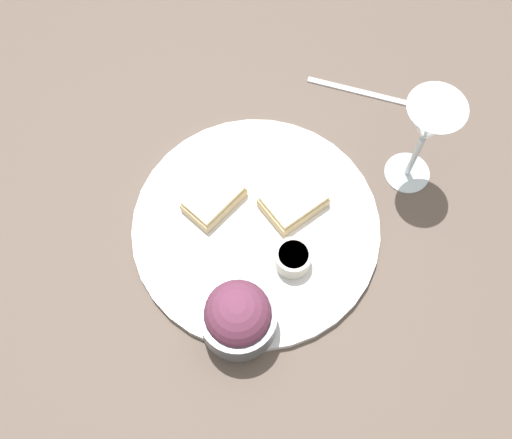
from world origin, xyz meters
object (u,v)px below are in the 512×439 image
Objects in this scene: fork at (363,92)px; cheese_toast_near at (294,201)px; wine_glass at (428,127)px; salad_bowl at (238,316)px; sauce_ramekin at (293,258)px; cheese_toast_far at (214,199)px.

cheese_toast_near is at bearing -11.03° from fork.
wine_glass is (-0.10, 0.13, 0.09)m from cheese_toast_near.
wine_glass is at bearing 127.68° from cheese_toast_near.
salad_bowl is 0.10m from sauce_ramekin.
cheese_toast_far is at bearing -60.37° from wine_glass.
cheese_toast_far is 0.28m from wine_glass.
cheese_toast_far is at bearing -30.41° from fork.
cheese_toast_near is at bearing 174.96° from salad_bowl.
sauce_ramekin is 0.22m from wine_glass.
salad_bowl reaches higher than fork.
salad_bowl is 0.17m from cheese_toast_near.
salad_bowl is 0.57× the size of wine_glass.
wine_glass is (-0.13, 0.23, 0.09)m from cheese_toast_far.
cheese_toast_near is (-0.08, -0.02, -0.00)m from sauce_ramekin.
cheese_toast_far is 0.55× the size of fork.
wine_glass reaches higher than sauce_ramekin.
cheese_toast_far is (-0.14, -0.08, -0.02)m from salad_bowl.
salad_bowl is 0.97× the size of cheese_toast_near.
salad_bowl is at bearing -28.17° from wine_glass.
cheese_toast_near is 0.59× the size of fork.
cheese_toast_far is 0.55× the size of wine_glass.
sauce_ramekin reaches higher than cheese_toast_far.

